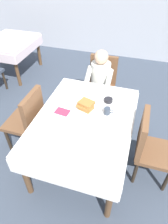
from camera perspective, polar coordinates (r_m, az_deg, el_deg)
name	(u,v)px	position (r m, az deg, el deg)	size (l,w,h in m)	color
ground_plane	(84,157)	(2.87, 0.06, -12.61)	(14.00, 14.00, 0.00)	#3D4756
dining_table_main	(84,123)	(2.38, 0.07, -3.27)	(1.12, 1.52, 0.74)	white
chair_diner	(102,81)	(3.37, 5.03, 8.81)	(0.44, 0.45, 0.93)	brown
diner_person	(100,78)	(3.17, 4.52, 9.51)	(0.40, 0.43, 1.12)	silver
chair_right_side	(149,145)	(2.43, 17.91, -8.89)	(0.45, 0.44, 0.93)	brown
chair_left_side	(28,118)	(2.73, -15.58, -1.65)	(0.45, 0.44, 0.93)	brown
plate_breakfast	(85,109)	(2.43, 0.34, 0.83)	(0.28, 0.28, 0.02)	white
breakfast_stack	(86,105)	(2.39, 0.54, 1.89)	(0.21, 0.19, 0.10)	#A36B33
cup_coffee	(107,111)	(2.36, 6.64, 0.30)	(0.11, 0.08, 0.08)	#333D4C
bowl_butter	(108,100)	(2.56, 6.95, 3.36)	(0.11, 0.11, 0.04)	black
syrup_pitcher	(66,98)	(2.56, -5.24, 3.91)	(0.08, 0.08, 0.07)	silver
fork_left_of_plate	(70,108)	(2.47, -4.02, 1.28)	(0.18, 0.01, 0.01)	silver
knife_right_of_plate	(100,114)	(2.38, 4.58, -0.44)	(0.20, 0.01, 0.01)	silver
spoon_near_edge	(74,129)	(2.19, -2.95, -4.96)	(0.15, 0.01, 0.01)	silver
napkin_folded	(62,112)	(2.41, -6.20, 0.09)	(0.17, 0.12, 0.01)	#8C2D4C
background_table_far	(11,45)	(4.68, -20.18, 17.40)	(0.92, 1.12, 0.74)	silver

